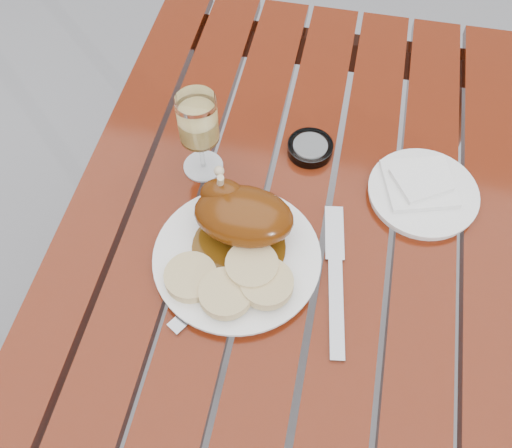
{
  "coord_description": "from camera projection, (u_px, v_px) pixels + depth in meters",
  "views": [
    {
      "loc": [
        0.05,
        -0.55,
        1.59
      ],
      "look_at": [
        -0.06,
        -0.04,
        0.78
      ],
      "focal_mm": 40.0,
      "sensor_mm": 36.0,
      "label": 1
    }
  ],
  "objects": [
    {
      "name": "knife",
      "position": [
        336.0,
        289.0,
        0.93
      ],
      "size": [
        0.06,
        0.24,
        0.01
      ],
      "primitive_type": "cube",
      "rotation": [
        0.0,
        0.0,
        0.15
      ],
      "color": "gray",
      "rests_on": "table"
    },
    {
      "name": "ashtray",
      "position": [
        310.0,
        148.0,
        1.08
      ],
      "size": [
        0.1,
        0.1,
        0.02
      ],
      "primitive_type": "cylinder",
      "rotation": [
        0.0,
        0.0,
        -0.14
      ],
      "color": "#B2B7BC",
      "rests_on": "table"
    },
    {
      "name": "napkin",
      "position": [
        419.0,
        184.0,
        1.02
      ],
      "size": [
        0.15,
        0.14,
        0.01
      ],
      "primitive_type": "cube",
      "rotation": [
        0.0,
        0.0,
        0.3
      ],
      "color": "white",
      "rests_on": "side_plate"
    },
    {
      "name": "wine_glass",
      "position": [
        200.0,
        136.0,
        1.0
      ],
      "size": [
        0.09,
        0.09,
        0.17
      ],
      "primitive_type": "cylinder",
      "rotation": [
        0.0,
        0.0,
        0.24
      ],
      "color": "#FAD871",
      "rests_on": "table"
    },
    {
      "name": "table",
      "position": [
        284.0,
        308.0,
        1.32
      ],
      "size": [
        0.8,
        1.2,
        0.75
      ],
      "primitive_type": "cube",
      "color": "maroon",
      "rests_on": "ground"
    },
    {
      "name": "side_plate",
      "position": [
        423.0,
        193.0,
        1.03
      ],
      "size": [
        0.23,
        0.23,
        0.02
      ],
      "primitive_type": "cylinder",
      "rotation": [
        0.0,
        0.0,
        0.2
      ],
      "color": "white",
      "rests_on": "table"
    },
    {
      "name": "dinner_plate",
      "position": [
        237.0,
        258.0,
        0.95
      ],
      "size": [
        0.33,
        0.33,
        0.02
      ],
      "primitive_type": "cylinder",
      "rotation": [
        0.0,
        0.0,
        0.18
      ],
      "color": "white",
      "rests_on": "table"
    },
    {
      "name": "ground",
      "position": [
        279.0,
        363.0,
        1.63
      ],
      "size": [
        60.0,
        60.0,
        0.0
      ],
      "primitive_type": "plane",
      "color": "slate",
      "rests_on": "ground"
    },
    {
      "name": "bread_dumplings",
      "position": [
        234.0,
        280.0,
        0.9
      ],
      "size": [
        0.21,
        0.14,
        0.03
      ],
      "color": "#CFBA7E",
      "rests_on": "dinner_plate"
    },
    {
      "name": "fork",
      "position": [
        217.0,
        289.0,
        0.93
      ],
      "size": [
        0.13,
        0.18,
        0.01
      ],
      "primitive_type": "cube",
      "rotation": [
        0.0,
        0.0,
        -0.56
      ],
      "color": "gray",
      "rests_on": "table"
    },
    {
      "name": "roast_duck",
      "position": [
        240.0,
        215.0,
        0.93
      ],
      "size": [
        0.17,
        0.17,
        0.12
      ],
      "color": "#553109",
      "rests_on": "dinner_plate"
    }
  ]
}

